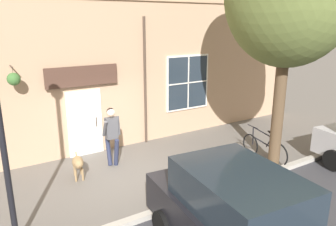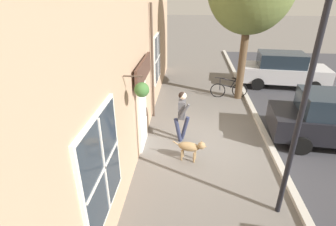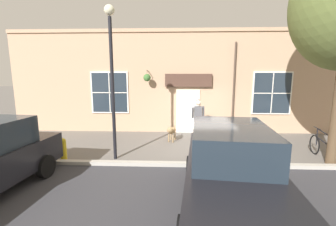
{
  "view_description": "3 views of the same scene",
  "coord_description": "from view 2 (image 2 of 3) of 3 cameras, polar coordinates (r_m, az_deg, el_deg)",
  "views": [
    {
      "loc": [
        7.53,
        -3.33,
        4.14
      ],
      "look_at": [
        -0.8,
        1.88,
        1.37
      ],
      "focal_mm": 35.0,
      "sensor_mm": 36.0,
      "label": 1
    },
    {
      "loc": [
        -0.73,
        -7.7,
        4.75
      ],
      "look_at": [
        -1.32,
        -0.7,
        1.37
      ],
      "focal_mm": 28.0,
      "sensor_mm": 36.0,
      "label": 2
    },
    {
      "loc": [
        8.62,
        -0.84,
        2.82
      ],
      "look_at": [
        -0.39,
        -1.23,
        1.27
      ],
      "focal_mm": 24.0,
      "sensor_mm": 36.0,
      "label": 3
    }
  ],
  "objects": [
    {
      "name": "leaning_bicycle",
      "position": [
        12.77,
        13.07,
        5.03
      ],
      "size": [
        1.74,
        0.24,
        1.01
      ],
      "color": "black",
      "rests_on": "ground_plane"
    },
    {
      "name": "storefront_facade",
      "position": [
        8.17,
        -6.8,
        9.29
      ],
      "size": [
        0.95,
        18.0,
        4.92
      ],
      "color": "tan",
      "rests_on": "ground_plane"
    },
    {
      "name": "street_lamp",
      "position": [
        5.46,
        28.38,
        6.15
      ],
      "size": [
        0.32,
        0.32,
        4.91
      ],
      "color": "black",
      "rests_on": "ground_plane"
    },
    {
      "name": "parked_car_far_end",
      "position": [
        15.02,
        23.68,
        8.65
      ],
      "size": [
        4.45,
        2.24,
        1.75
      ],
      "color": "#B7B7BC",
      "rests_on": "ground_plane"
    },
    {
      "name": "pedestrian_walking",
      "position": [
        8.57,
        3.06,
        0.27
      ],
      "size": [
        0.53,
        0.56,
        1.77
      ],
      "color": "#282D47",
      "rests_on": "ground_plane"
    },
    {
      "name": "dog_on_leash",
      "position": [
        7.87,
        5.05,
        -7.35
      ],
      "size": [
        1.03,
        0.42,
        0.71
      ],
      "color": "#997A51",
      "rests_on": "ground_plane"
    },
    {
      "name": "ground_plane",
      "position": [
        9.07,
        8.79,
        -6.18
      ],
      "size": [
        90.0,
        90.0,
        0.0
      ],
      "primitive_type": "plane",
      "color": "#66605B"
    }
  ]
}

